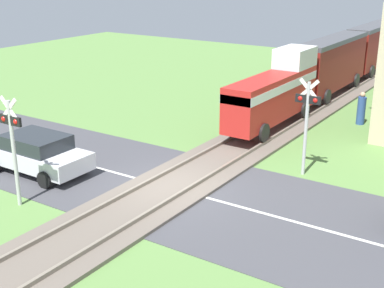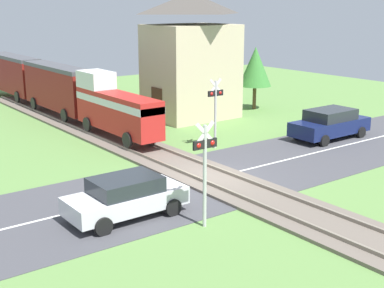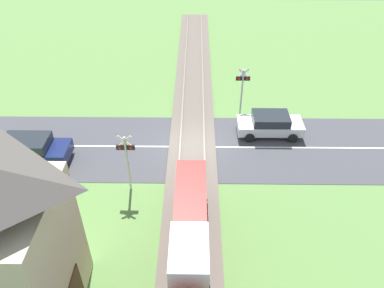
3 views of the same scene
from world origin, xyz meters
name	(u,v)px [view 1 (image 1 of 3)]	position (x,y,z in m)	size (l,w,h in m)	color
ground_plane	(171,188)	(0.00, 0.00, 0.00)	(60.00, 60.00, 0.00)	#5B8442
road_surface	(171,188)	(0.00, 0.00, 0.01)	(48.00, 6.40, 0.02)	#424247
track_bed	(171,187)	(0.00, 0.00, 0.07)	(2.80, 48.00, 0.24)	#665B51
train	(336,62)	(0.00, 15.71, 1.89)	(1.58, 22.53, 3.18)	red
car_near_crossing	(37,153)	(-4.80, -1.44, 0.74)	(4.03, 1.90, 1.40)	silver
crossing_signal_west_approach	(12,138)	(-3.18, -3.62, 2.19)	(0.90, 0.18, 3.45)	#B7B7B7
crossing_signal_east_approach	(307,115)	(3.18, 3.62, 2.19)	(0.90, 0.18, 3.45)	#B7B7B7
pedestrian_by_station	(361,110)	(2.99, 10.90, 0.69)	(0.38, 0.38, 1.52)	#2D4C8E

